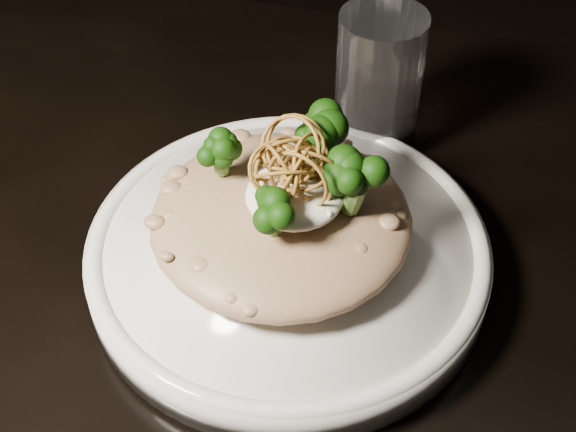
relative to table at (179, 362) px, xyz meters
name	(u,v)px	position (x,y,z in m)	size (l,w,h in m)	color
table	(179,362)	(0.00, 0.00, 0.00)	(1.10, 0.80, 0.75)	black
plate	(288,256)	(0.08, 0.05, 0.10)	(0.29, 0.29, 0.03)	silver
risotto	(281,219)	(0.07, 0.05, 0.13)	(0.18, 0.18, 0.04)	brown
broccoli	(282,169)	(0.07, 0.05, 0.18)	(0.13, 0.13, 0.05)	black
cheese	(294,196)	(0.08, 0.04, 0.16)	(0.07, 0.07, 0.02)	white
shallots	(298,159)	(0.08, 0.05, 0.19)	(0.06, 0.06, 0.04)	brown
drinking_glass	(378,84)	(0.11, 0.20, 0.14)	(0.07, 0.07, 0.12)	white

